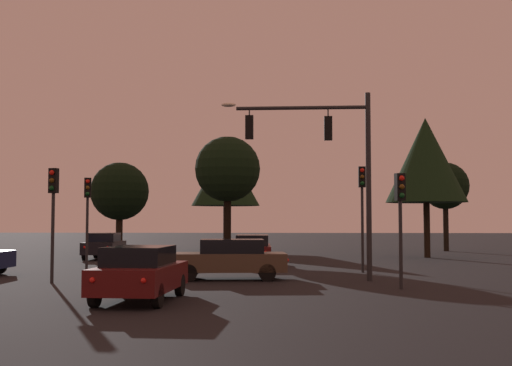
{
  "coord_description": "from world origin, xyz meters",
  "views": [
    {
      "loc": [
        2.78,
        -8.1,
        2.23
      ],
      "look_at": [
        1.58,
        17.05,
        3.72
      ],
      "focal_mm": 44.78,
      "sensor_mm": 36.0,
      "label": 1
    }
  ],
  "objects_px": {
    "traffic_light_corner_left": "(362,198)",
    "traffic_light_median": "(53,201)",
    "traffic_light_corner_right": "(87,204)",
    "traffic_signal_mast_arm": "(327,152)",
    "car_crossing_left": "(229,258)",
    "tree_center_horizon": "(226,175)",
    "car_far_lane": "(252,249)",
    "traffic_light_far_side": "(400,206)",
    "car_nearside_lane": "(140,272)",
    "car_parked_lot": "(104,245)",
    "tree_left_far": "(445,186)",
    "tree_behind_sign": "(120,192)",
    "tree_lot_edge": "(426,160)",
    "tree_right_cluster": "(227,170)"
  },
  "relations": [
    {
      "from": "traffic_light_corner_left",
      "to": "traffic_light_median",
      "type": "height_order",
      "value": "traffic_light_corner_left"
    },
    {
      "from": "traffic_light_corner_right",
      "to": "traffic_signal_mast_arm",
      "type": "bearing_deg",
      "value": -23.04
    },
    {
      "from": "car_crossing_left",
      "to": "tree_center_horizon",
      "type": "height_order",
      "value": "tree_center_horizon"
    },
    {
      "from": "traffic_signal_mast_arm",
      "to": "car_crossing_left",
      "type": "relative_size",
      "value": 1.54
    },
    {
      "from": "car_far_lane",
      "to": "car_crossing_left",
      "type": "bearing_deg",
      "value": -93.53
    },
    {
      "from": "traffic_light_far_side",
      "to": "car_nearside_lane",
      "type": "xyz_separation_m",
      "value": [
        -7.79,
        -3.55,
        -1.9
      ]
    },
    {
      "from": "traffic_light_corner_right",
      "to": "traffic_light_median",
      "type": "height_order",
      "value": "traffic_light_corner_right"
    },
    {
      "from": "car_parked_lot",
      "to": "tree_left_far",
      "type": "xyz_separation_m",
      "value": [
        22.3,
        10.56,
        3.95
      ]
    },
    {
      "from": "tree_behind_sign",
      "to": "car_crossing_left",
      "type": "bearing_deg",
      "value": -65.16
    },
    {
      "from": "tree_behind_sign",
      "to": "tree_lot_edge",
      "type": "height_order",
      "value": "tree_lot_edge"
    },
    {
      "from": "traffic_light_median",
      "to": "traffic_signal_mast_arm",
      "type": "bearing_deg",
      "value": 8.15
    },
    {
      "from": "car_crossing_left",
      "to": "tree_right_cluster",
      "type": "relative_size",
      "value": 0.63
    },
    {
      "from": "traffic_light_corner_left",
      "to": "car_crossing_left",
      "type": "xyz_separation_m",
      "value": [
        -5.46,
        -3.5,
        -2.43
      ]
    },
    {
      "from": "car_nearside_lane",
      "to": "car_crossing_left",
      "type": "xyz_separation_m",
      "value": [
        1.87,
        6.67,
        0.0
      ]
    },
    {
      "from": "tree_behind_sign",
      "to": "tree_right_cluster",
      "type": "distance_m",
      "value": 11.44
    },
    {
      "from": "tree_behind_sign",
      "to": "tree_lot_edge",
      "type": "distance_m",
      "value": 21.62
    },
    {
      "from": "tree_behind_sign",
      "to": "tree_center_horizon",
      "type": "xyz_separation_m",
      "value": [
        7.43,
        2.87,
        1.39
      ]
    },
    {
      "from": "traffic_light_corner_left",
      "to": "tree_behind_sign",
      "type": "height_order",
      "value": "tree_behind_sign"
    },
    {
      "from": "traffic_signal_mast_arm",
      "to": "tree_center_horizon",
      "type": "height_order",
      "value": "tree_center_horizon"
    },
    {
      "from": "tree_left_far",
      "to": "tree_lot_edge",
      "type": "height_order",
      "value": "tree_lot_edge"
    },
    {
      "from": "car_nearside_lane",
      "to": "tree_lot_edge",
      "type": "bearing_deg",
      "value": 59.75
    },
    {
      "from": "tree_right_cluster",
      "to": "car_parked_lot",
      "type": "bearing_deg",
      "value": -170.48
    },
    {
      "from": "car_nearside_lane",
      "to": "tree_behind_sign",
      "type": "relative_size",
      "value": 0.65
    },
    {
      "from": "traffic_light_far_side",
      "to": "tree_lot_edge",
      "type": "distance_m",
      "value": 18.83
    },
    {
      "from": "traffic_light_corner_right",
      "to": "tree_center_horizon",
      "type": "height_order",
      "value": "tree_center_horizon"
    },
    {
      "from": "car_far_lane",
      "to": "tree_lot_edge",
      "type": "bearing_deg",
      "value": 35.2
    },
    {
      "from": "traffic_light_corner_left",
      "to": "tree_right_cluster",
      "type": "distance_m",
      "value": 12.51
    },
    {
      "from": "tree_lot_edge",
      "to": "tree_left_far",
      "type": "bearing_deg",
      "value": 69.06
    },
    {
      "from": "traffic_light_median",
      "to": "car_nearside_lane",
      "type": "height_order",
      "value": "traffic_light_median"
    },
    {
      "from": "car_parked_lot",
      "to": "tree_left_far",
      "type": "height_order",
      "value": "tree_left_far"
    },
    {
      "from": "tree_behind_sign",
      "to": "tree_left_far",
      "type": "xyz_separation_m",
      "value": [
        23.74,
        1.81,
        0.41
      ]
    },
    {
      "from": "traffic_light_corner_left",
      "to": "car_crossing_left",
      "type": "distance_m",
      "value": 6.93
    },
    {
      "from": "traffic_signal_mast_arm",
      "to": "tree_left_far",
      "type": "relative_size",
      "value": 1.08
    },
    {
      "from": "car_crossing_left",
      "to": "tree_center_horizon",
      "type": "distance_m",
      "value": 24.84
    },
    {
      "from": "tree_center_horizon",
      "to": "traffic_light_corner_left",
      "type": "bearing_deg",
      "value": -69.08
    },
    {
      "from": "car_nearside_lane",
      "to": "car_far_lane",
      "type": "bearing_deg",
      "value": 80.7
    },
    {
      "from": "tree_behind_sign",
      "to": "tree_center_horizon",
      "type": "relative_size",
      "value": 0.8
    },
    {
      "from": "traffic_light_corner_left",
      "to": "tree_lot_edge",
      "type": "bearing_deg",
      "value": 65.31
    },
    {
      "from": "traffic_light_far_side",
      "to": "car_crossing_left",
      "type": "height_order",
      "value": "traffic_light_far_side"
    },
    {
      "from": "car_crossing_left",
      "to": "car_far_lane",
      "type": "height_order",
      "value": "same"
    },
    {
      "from": "tree_behind_sign",
      "to": "tree_lot_edge",
      "type": "relative_size",
      "value": 0.76
    },
    {
      "from": "tree_left_far",
      "to": "tree_lot_edge",
      "type": "relative_size",
      "value": 0.77
    },
    {
      "from": "traffic_light_corner_left",
      "to": "car_crossing_left",
      "type": "height_order",
      "value": "traffic_light_corner_left"
    },
    {
      "from": "traffic_signal_mast_arm",
      "to": "car_crossing_left",
      "type": "xyz_separation_m",
      "value": [
        -3.73,
        0.29,
        -4.01
      ]
    },
    {
      "from": "traffic_signal_mast_arm",
      "to": "traffic_light_corner_right",
      "type": "bearing_deg",
      "value": 156.96
    },
    {
      "from": "car_crossing_left",
      "to": "tree_lot_edge",
      "type": "bearing_deg",
      "value": 54.27
    },
    {
      "from": "tree_left_far",
      "to": "car_nearside_lane",
      "type": "bearing_deg",
      "value": -117.8
    },
    {
      "from": "traffic_light_corner_left",
      "to": "tree_left_far",
      "type": "height_order",
      "value": "tree_left_far"
    },
    {
      "from": "tree_behind_sign",
      "to": "traffic_light_far_side",
      "type": "bearing_deg",
      "value": -57.14
    },
    {
      "from": "car_crossing_left",
      "to": "tree_right_cluster",
      "type": "height_order",
      "value": "tree_right_cluster"
    }
  ]
}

